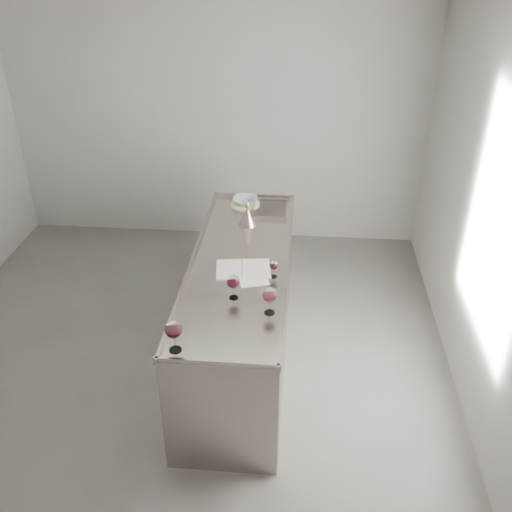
# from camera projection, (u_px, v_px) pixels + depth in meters

# --- Properties ---
(room_shell) EXTENTS (4.54, 5.04, 2.84)m
(room_shell) POSITION_uv_depth(u_px,v_px,m) (162.00, 224.00, 3.95)
(room_shell) COLOR #524F4D
(room_shell) RESTS_ON ground
(counter) EXTENTS (0.77, 2.42, 0.97)m
(counter) POSITION_uv_depth(u_px,v_px,m) (240.00, 311.00, 4.65)
(counter) COLOR gray
(counter) RESTS_ON ground
(wine_glass_left) EXTENTS (0.11, 0.11, 0.22)m
(wine_glass_left) POSITION_uv_depth(u_px,v_px,m) (174.00, 330.00, 3.42)
(wine_glass_left) COLOR white
(wine_glass_left) RESTS_ON counter
(wine_glass_middle) EXTENTS (0.09, 0.09, 0.18)m
(wine_glass_middle) POSITION_uv_depth(u_px,v_px,m) (233.00, 282.00, 3.92)
(wine_glass_middle) COLOR white
(wine_glass_middle) RESTS_ON counter
(wine_glass_right) EXTENTS (0.10, 0.10, 0.20)m
(wine_glass_right) POSITION_uv_depth(u_px,v_px,m) (270.00, 295.00, 3.76)
(wine_glass_right) COLOR white
(wine_glass_right) RESTS_ON counter
(wine_glass_small) EXTENTS (0.07, 0.07, 0.13)m
(wine_glass_small) POSITION_uv_depth(u_px,v_px,m) (274.00, 266.00, 4.17)
(wine_glass_small) COLOR white
(wine_glass_small) RESTS_ON counter
(notebook) EXTENTS (0.44, 0.33, 0.02)m
(notebook) POSITION_uv_depth(u_px,v_px,m) (243.00, 269.00, 4.30)
(notebook) COLOR white
(notebook) RESTS_ON counter
(loose_paper_top) EXTENTS (0.29, 0.35, 0.00)m
(loose_paper_top) POSITION_uv_depth(u_px,v_px,m) (252.00, 275.00, 4.23)
(loose_paper_top) COLOR silver
(loose_paper_top) RESTS_ON counter
(trivet) EXTENTS (0.29, 0.29, 0.02)m
(trivet) POSITION_uv_depth(u_px,v_px,m) (245.00, 204.00, 5.27)
(trivet) COLOR #CAC383
(trivet) RESTS_ON counter
(ceramic_bowl) EXTENTS (0.24, 0.24, 0.05)m
(ceramic_bowl) POSITION_uv_depth(u_px,v_px,m) (245.00, 201.00, 5.25)
(ceramic_bowl) COLOR #99ADB2
(ceramic_bowl) RESTS_ON trivet
(wine_funnel) EXTENTS (0.15, 0.15, 0.23)m
(wine_funnel) POSITION_uv_depth(u_px,v_px,m) (248.00, 217.00, 4.91)
(wine_funnel) COLOR #A39A91
(wine_funnel) RESTS_ON counter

